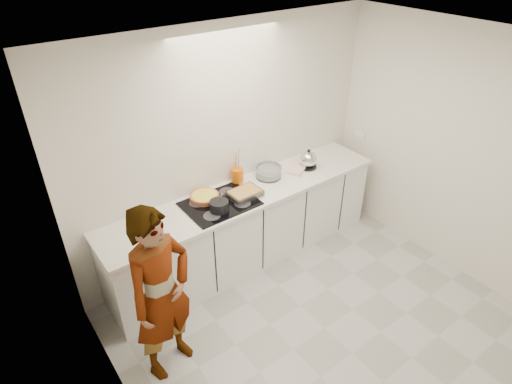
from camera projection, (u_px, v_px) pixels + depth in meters
floor at (325, 328)px, 4.14m from camera, size 3.60×3.20×0.00m
ceiling at (359, 57)px, 2.75m from camera, size 3.60×3.20×0.00m
wall_back at (229, 148)px, 4.53m from camera, size 3.60×0.00×2.60m
wall_left at (125, 327)px, 2.54m from camera, size 0.00×3.20×2.60m
wall_right at (461, 157)px, 4.37m from camera, size 0.02×3.20×2.60m
base_cabinets at (247, 228)px, 4.78m from camera, size 3.20×0.58×0.87m
countertop at (247, 194)px, 4.53m from camera, size 3.24×0.64×0.04m
hob at (220, 204)px, 4.33m from camera, size 0.72×0.54×0.01m
tart_dish at (204, 197)px, 4.37m from camera, size 0.30×0.30×0.05m
saucepan at (219, 206)px, 4.19m from camera, size 0.23×0.23×0.18m
baking_dish at (245, 193)px, 4.41m from camera, size 0.34×0.26×0.06m
mixing_bowl at (269, 172)px, 4.76m from camera, size 0.36×0.36×0.13m
tea_towel at (297, 170)px, 4.89m from camera, size 0.28×0.25×0.04m
kettle at (308, 160)px, 4.92m from camera, size 0.27×0.27×0.24m
utensil_crock at (237, 176)px, 4.66m from camera, size 0.16×0.16×0.16m
cook at (162, 295)px, 3.40m from camera, size 0.69×0.55×1.64m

